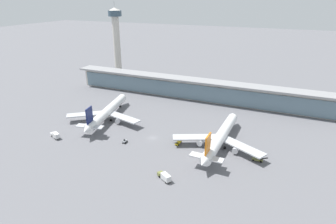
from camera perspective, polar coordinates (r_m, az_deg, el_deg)
name	(u,v)px	position (r m, az deg, el deg)	size (l,w,h in m)	color
ground_plane	(153,138)	(152.50, -3.03, -5.20)	(1200.00, 1200.00, 0.00)	slate
airliner_left_stand	(107,112)	(175.71, -12.14, -0.03)	(45.61, 60.11, 16.11)	white
airliner_centre_stand	(220,137)	(144.28, 10.41, -4.99)	(46.54, 60.43, 16.11)	white
service_truck_near_nose_grey	(125,141)	(148.78, -8.64, -5.80)	(1.82, 2.93, 2.05)	gray
service_truck_under_wing_yellow	(178,143)	(145.86, 2.03, -6.18)	(2.08, 6.84, 2.70)	yellow
service_truck_mid_apron_white	(55,135)	(162.88, -21.60, -4.31)	(7.62, 4.99, 3.10)	silver
service_truck_by_tail_olive	(165,176)	(119.40, -0.65, -12.77)	(7.40, 5.83, 3.10)	olive
service_truck_on_taxiway_olive	(258,159)	(138.22, 17.53, -9.05)	(6.82, 1.98, 2.70)	olive
terminal_building	(194,89)	(207.75, 5.30, 4.69)	(192.47, 12.80, 15.20)	beige
control_tower	(116,36)	(275.07, -10.30, 14.73)	(12.00, 12.00, 65.49)	beige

